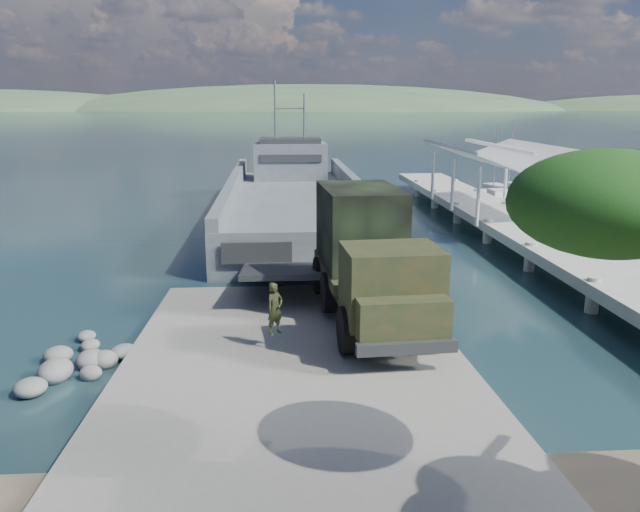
# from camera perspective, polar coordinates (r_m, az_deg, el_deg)

# --- Properties ---
(ground) EXTENTS (1400.00, 1400.00, 0.00)m
(ground) POSITION_cam_1_polar(r_m,az_deg,el_deg) (19.32, -2.37, -9.84)
(ground) COLOR #173339
(ground) RESTS_ON ground
(boat_ramp) EXTENTS (10.00, 18.00, 0.50)m
(boat_ramp) POSITION_cam_1_polar(r_m,az_deg,el_deg) (18.31, -2.28, -10.39)
(boat_ramp) COLOR gray
(boat_ramp) RESTS_ON ground
(shoreline_rocks) EXTENTS (3.20, 5.60, 0.90)m
(shoreline_rocks) POSITION_cam_1_polar(r_m,az_deg,el_deg) (20.60, -20.16, -9.19)
(shoreline_rocks) COLOR slate
(shoreline_rocks) RESTS_ON ground
(distant_headlands) EXTENTS (1000.00, 240.00, 48.00)m
(distant_headlands) POSITION_cam_1_polar(r_m,az_deg,el_deg) (579.93, 1.01, 13.19)
(distant_headlands) COLOR #395736
(distant_headlands) RESTS_ON ground
(pier) EXTENTS (6.40, 44.00, 6.10)m
(pier) POSITION_cam_1_polar(r_m,az_deg,el_deg) (39.34, 16.09, 4.35)
(pier) COLOR #97968E
(pier) RESTS_ON ground
(landing_craft) EXTENTS (8.77, 34.20, 10.14)m
(landing_craft) POSITION_cam_1_polar(r_m,az_deg,el_deg) (41.71, -2.35, 4.34)
(landing_craft) COLOR #50575E
(landing_craft) RESTS_ON ground
(military_truck) EXTENTS (3.53, 9.43, 4.29)m
(military_truck) POSITION_cam_1_polar(r_m,az_deg,el_deg) (21.44, 4.49, -0.01)
(military_truck) COLOR black
(military_truck) RESTS_ON boat_ramp
(soldier) EXTENTS (0.70, 0.69, 1.62)m
(soldier) POSITION_cam_1_polar(r_m,az_deg,el_deg) (19.10, -4.12, -5.93)
(soldier) COLOR #1D2E1A
(soldier) RESTS_ON boat_ramp
(sailboat_near) EXTENTS (2.09, 5.25, 6.22)m
(sailboat_near) POSITION_cam_1_polar(r_m,az_deg,el_deg) (52.03, 15.59, 5.20)
(sailboat_near) COLOR silver
(sailboat_near) RESTS_ON ground
(sailboat_far) EXTENTS (3.16, 5.50, 6.44)m
(sailboat_far) POSITION_cam_1_polar(r_m,az_deg,el_deg) (56.38, 16.90, 5.77)
(sailboat_far) COLOR silver
(sailboat_far) RESTS_ON ground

